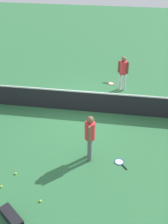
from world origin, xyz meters
TOP-DOWN VIEW (x-y plane):
  - ground_plane at (0.00, 0.00)m, footprint 40.00×40.00m
  - court_net at (0.00, 0.00)m, footprint 10.09×0.09m
  - player_near_side at (0.83, -2.88)m, footprint 0.36×0.52m
  - player_far_side at (1.71, 2.17)m, footprint 0.53×0.40m
  - tennis_racket_near_player at (1.85, -2.96)m, footprint 0.50×0.56m
  - tennis_racket_far_player at (1.14, 2.73)m, footprint 0.58×0.31m
  - tennis_ball_near_player at (-0.32, -4.91)m, footprint 0.07×0.07m
  - tennis_ball_by_net at (-1.40, -3.99)m, footprint 0.07×0.07m
  - tennis_ball_midcourt at (-1.64, -4.57)m, footprint 0.07×0.07m
  - equipment_bag at (-0.86, -5.65)m, footprint 0.80×0.72m

SIDE VIEW (x-z plane):
  - ground_plane at x=0.00m, z-range 0.00..0.00m
  - tennis_racket_near_player at x=1.85m, z-range 0.00..0.03m
  - tennis_racket_far_player at x=1.14m, z-range 0.00..0.03m
  - tennis_ball_near_player at x=-0.32m, z-range 0.00..0.07m
  - tennis_ball_by_net at x=-1.40m, z-range 0.00..0.07m
  - tennis_ball_midcourt at x=-1.64m, z-range 0.00..0.07m
  - equipment_bag at x=-0.86m, z-range 0.00..0.28m
  - court_net at x=0.00m, z-range -0.03..1.04m
  - player_near_side at x=0.83m, z-range 0.16..1.86m
  - player_far_side at x=1.71m, z-range 0.16..1.86m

